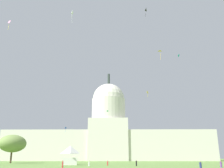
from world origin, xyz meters
TOP-DOWN VIEW (x-y plane):
  - capitol_building at (-4.52, 153.95)m, footprint 148.73×28.14m
  - event_tent at (-14.53, 55.54)m, footprint 5.45×5.77m
  - tree_west_mid at (-44.31, 79.82)m, footprint 15.91×15.81m
  - person_red_lawn_far_left at (-12.10, 32.00)m, footprint 0.38×0.38m
  - person_navy_mid_left at (16.92, 20.23)m, footprint 0.40×0.40m
  - person_white_mid_center at (-7.03, 44.86)m, footprint 0.60×0.60m
  - person_red_front_left at (-1.84, 48.73)m, footprint 0.41×0.41m
  - person_black_edge_west at (6.69, 46.12)m, footprint 0.39×0.39m
  - person_purple_aisle_center at (26.82, 34.94)m, footprint 0.56×0.56m
  - kite_turquoise_high at (33.67, 88.99)m, footprint 1.03×0.66m
  - kite_pink_high at (-36.60, 46.32)m, footprint 0.90×0.69m
  - kite_white_high at (-14.28, 44.88)m, footprint 0.61×1.00m
  - kite_black_high at (9.55, 34.83)m, footprint 0.79×1.60m
  - kite_yellow_high at (18.07, 99.65)m, footprint 1.05×1.05m
  - kite_blue_mid at (-30.68, 125.64)m, footprint 0.99×0.71m
  - kite_green_mid at (-3.38, 93.11)m, footprint 0.66×0.33m
  - kite_gold_high at (17.36, 54.85)m, footprint 1.25×0.81m

SIDE VIEW (x-z plane):
  - person_white_mid_center at x=-7.03m, z-range -0.08..1.43m
  - person_red_front_left at x=-1.84m, z-range -0.07..1.44m
  - person_purple_aisle_center at x=26.82m, z-range -0.08..1.52m
  - person_black_edge_west at x=6.69m, z-range -0.07..1.63m
  - person_navy_mid_left at x=16.92m, z-range -0.07..1.64m
  - person_red_lawn_far_left at x=-12.10m, z-range -0.05..1.69m
  - event_tent at x=-14.53m, z-range 0.13..6.27m
  - tree_west_mid at x=-44.31m, z-range 2.20..14.16m
  - capitol_building at x=-4.52m, z-range -15.60..49.83m
  - kite_blue_mid at x=-30.68m, z-range 18.19..21.55m
  - kite_green_mid at x=-3.38m, z-range 24.45..25.22m
  - kite_yellow_high at x=18.07m, z-range 34.42..37.72m
  - kite_gold_high at x=17.36m, z-range 38.44..42.04m
  - kite_black_high at x=9.55m, z-range 43.34..45.50m
  - kite_pink_high at x=-36.60m, z-range 45.77..49.67m
  - kite_white_high at x=-14.28m, z-range 47.86..52.45m
  - kite_turquoise_high at x=33.67m, z-range 52.53..53.90m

